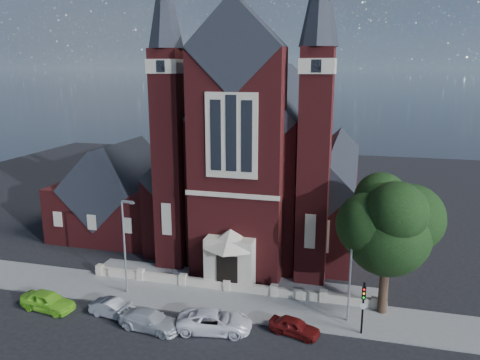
# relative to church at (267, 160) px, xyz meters

# --- Properties ---
(ground) EXTENTS (120.00, 120.00, 0.00)m
(ground) POSITION_rel_church_xyz_m (0.00, -7.94, -8.19)
(ground) COLOR black
(ground) RESTS_ON ground
(pavement_strip) EXTENTS (60.00, 5.00, 0.12)m
(pavement_strip) POSITION_rel_church_xyz_m (0.00, -18.44, -8.19)
(pavement_strip) COLOR slate
(pavement_strip) RESTS_ON ground
(forecourt_paving) EXTENTS (26.00, 3.00, 0.14)m
(forecourt_paving) POSITION_rel_church_xyz_m (0.00, -14.44, -8.19)
(forecourt_paving) COLOR slate
(forecourt_paving) RESTS_ON ground
(forecourt_wall) EXTENTS (24.00, 0.40, 0.90)m
(forecourt_wall) POSITION_rel_church_xyz_m (0.00, -16.44, -8.19)
(forecourt_wall) COLOR #B0A58B
(forecourt_wall) RESTS_ON ground
(church) EXTENTS (20.01, 34.90, 29.20)m
(church) POSITION_rel_church_xyz_m (0.00, 0.00, 0.00)
(church) COLOR #531617
(church) RESTS_ON ground
(parish_hall) EXTENTS (12.00, 12.20, 10.24)m
(parish_hall) POSITION_rel_church_xyz_m (-16.00, -4.94, -4.17)
(parish_hall) COLOR #531617
(parish_hall) RESTS_ON ground
(street_tree) EXTENTS (6.40, 6.60, 10.70)m
(street_tree) POSITION_rel_church_xyz_m (12.60, -17.23, -1.23)
(street_tree) COLOR black
(street_tree) RESTS_ON ground
(street_lamp_left) EXTENTS (1.16, 0.22, 8.09)m
(street_lamp_left) POSITION_rel_church_xyz_m (-7.91, -18.94, -3.59)
(street_lamp_left) COLOR gray
(street_lamp_left) RESTS_ON ground
(street_lamp_right) EXTENTS (1.16, 0.22, 8.09)m
(street_lamp_right) POSITION_rel_church_xyz_m (10.09, -18.94, -3.59)
(street_lamp_right) COLOR gray
(street_lamp_right) RESTS_ON ground
(traffic_signal) EXTENTS (0.28, 0.42, 4.00)m
(traffic_signal) POSITION_rel_church_xyz_m (11.00, -20.52, -5.60)
(traffic_signal) COLOR black
(traffic_signal) RESTS_ON ground
(car_lime_van) EXTENTS (4.63, 2.31, 1.51)m
(car_lime_van) POSITION_rel_church_xyz_m (-12.63, -22.98, -7.43)
(car_lime_van) COLOR #81DA2B
(car_lime_van) RESTS_ON ground
(car_silver_a) EXTENTS (4.06, 1.95, 1.28)m
(car_silver_a) POSITION_rel_church_xyz_m (-7.13, -22.59, -7.54)
(car_silver_a) COLOR #919398
(car_silver_a) RESTS_ON ground
(car_silver_b) EXTENTS (4.94, 2.54, 1.37)m
(car_silver_b) POSITION_rel_church_xyz_m (-3.73, -23.51, -7.50)
(car_silver_b) COLOR #ADB1B6
(car_silver_b) RESTS_ON ground
(car_white_suv) EXTENTS (5.66, 3.23, 1.49)m
(car_white_suv) POSITION_rel_church_xyz_m (0.83, -22.57, -7.44)
(car_white_suv) COLOR white
(car_white_suv) RESTS_ON ground
(car_dark_red) EXTENTS (3.88, 2.32, 1.24)m
(car_dark_red) POSITION_rel_church_xyz_m (6.42, -21.61, -7.57)
(car_dark_red) COLOR maroon
(car_dark_red) RESTS_ON ground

